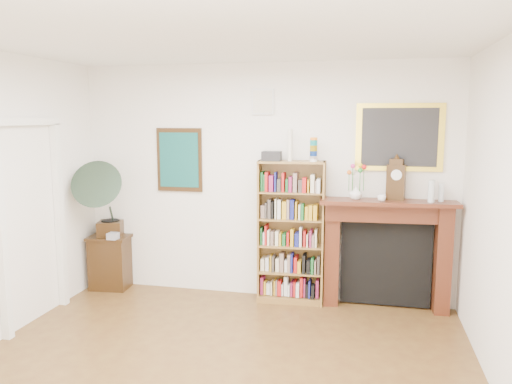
{
  "coord_description": "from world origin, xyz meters",
  "views": [
    {
      "loc": [
        1.22,
        -3.29,
        2.17
      ],
      "look_at": [
        0.12,
        1.6,
        1.42
      ],
      "focal_mm": 35.0,
      "sensor_mm": 36.0,
      "label": 1
    }
  ],
  "objects_px": {
    "bookshelf": "(291,224)",
    "flower_vase": "(356,193)",
    "bottle_left": "(431,191)",
    "teacup": "(382,198)",
    "bottle_right": "(441,192)",
    "side_cabinet": "(110,262)",
    "cd_stack": "(113,236)",
    "mantel_clock": "(396,180)",
    "fireplace": "(386,244)",
    "gramophone": "(102,194)"
  },
  "relations": [
    {
      "from": "mantel_clock",
      "to": "bookshelf",
      "type": "bearing_deg",
      "value": -166.61
    },
    {
      "from": "teacup",
      "to": "bottle_left",
      "type": "relative_size",
      "value": 0.38
    },
    {
      "from": "gramophone",
      "to": "flower_vase",
      "type": "bearing_deg",
      "value": -14.28
    },
    {
      "from": "flower_vase",
      "to": "gramophone",
      "type": "bearing_deg",
      "value": -177.63
    },
    {
      "from": "mantel_clock",
      "to": "flower_vase",
      "type": "height_order",
      "value": "mantel_clock"
    },
    {
      "from": "teacup",
      "to": "bottle_right",
      "type": "bearing_deg",
      "value": 11.29
    },
    {
      "from": "teacup",
      "to": "bottle_right",
      "type": "relative_size",
      "value": 0.46
    },
    {
      "from": "mantel_clock",
      "to": "teacup",
      "type": "bearing_deg",
      "value": -128.55
    },
    {
      "from": "mantel_clock",
      "to": "teacup",
      "type": "relative_size",
      "value": 4.98
    },
    {
      "from": "flower_vase",
      "to": "bottle_left",
      "type": "relative_size",
      "value": 0.63
    },
    {
      "from": "gramophone",
      "to": "flower_vase",
      "type": "xyz_separation_m",
      "value": [
        3.05,
        0.13,
        0.11
      ]
    },
    {
      "from": "teacup",
      "to": "bottle_left",
      "type": "bearing_deg",
      "value": 5.61
    },
    {
      "from": "bookshelf",
      "to": "cd_stack",
      "type": "height_order",
      "value": "bookshelf"
    },
    {
      "from": "mantel_clock",
      "to": "bottle_right",
      "type": "height_order",
      "value": "mantel_clock"
    },
    {
      "from": "side_cabinet",
      "to": "bottle_left",
      "type": "xyz_separation_m",
      "value": [
        3.85,
        0.0,
        1.04
      ]
    },
    {
      "from": "bookshelf",
      "to": "mantel_clock",
      "type": "relative_size",
      "value": 4.23
    },
    {
      "from": "fireplace",
      "to": "teacup",
      "type": "height_order",
      "value": "teacup"
    },
    {
      "from": "bottle_left",
      "to": "gramophone",
      "type": "bearing_deg",
      "value": -178.38
    },
    {
      "from": "side_cabinet",
      "to": "fireplace",
      "type": "bearing_deg",
      "value": -3.72
    },
    {
      "from": "side_cabinet",
      "to": "mantel_clock",
      "type": "height_order",
      "value": "mantel_clock"
    },
    {
      "from": "bookshelf",
      "to": "gramophone",
      "type": "relative_size",
      "value": 1.98
    },
    {
      "from": "cd_stack",
      "to": "fireplace",
      "type": "bearing_deg",
      "value": 3.98
    },
    {
      "from": "side_cabinet",
      "to": "gramophone",
      "type": "relative_size",
      "value": 0.7
    },
    {
      "from": "gramophone",
      "to": "fireplace",
      "type": "bearing_deg",
      "value": -13.33
    },
    {
      "from": "bottle_left",
      "to": "bottle_right",
      "type": "bearing_deg",
      "value": 33.93
    },
    {
      "from": "cd_stack",
      "to": "bottle_right",
      "type": "bearing_deg",
      "value": 3.18
    },
    {
      "from": "cd_stack",
      "to": "teacup",
      "type": "xyz_separation_m",
      "value": [
        3.2,
        0.09,
        0.58
      ]
    },
    {
      "from": "fireplace",
      "to": "gramophone",
      "type": "bearing_deg",
      "value": 179.72
    },
    {
      "from": "teacup",
      "to": "bottle_left",
      "type": "xyz_separation_m",
      "value": [
        0.52,
        0.05,
        0.08
      ]
    },
    {
      "from": "bottle_left",
      "to": "bottle_right",
      "type": "height_order",
      "value": "bottle_left"
    },
    {
      "from": "bookshelf",
      "to": "fireplace",
      "type": "bearing_deg",
      "value": -1.36
    },
    {
      "from": "flower_vase",
      "to": "bottle_left",
      "type": "bearing_deg",
      "value": -1.28
    },
    {
      "from": "cd_stack",
      "to": "side_cabinet",
      "type": "bearing_deg",
      "value": 134.31
    },
    {
      "from": "side_cabinet",
      "to": "cd_stack",
      "type": "xyz_separation_m",
      "value": [
        0.13,
        -0.13,
        0.38
      ]
    },
    {
      "from": "teacup",
      "to": "side_cabinet",
      "type": "bearing_deg",
      "value": 179.18
    },
    {
      "from": "side_cabinet",
      "to": "teacup",
      "type": "distance_m",
      "value": 3.46
    },
    {
      "from": "mantel_clock",
      "to": "flower_vase",
      "type": "relative_size",
      "value": 3.02
    },
    {
      "from": "gramophone",
      "to": "mantel_clock",
      "type": "bearing_deg",
      "value": -13.68
    },
    {
      "from": "bottle_right",
      "to": "bottle_left",
      "type": "bearing_deg",
      "value": -146.07
    },
    {
      "from": "side_cabinet",
      "to": "flower_vase",
      "type": "distance_m",
      "value": 3.21
    },
    {
      "from": "fireplace",
      "to": "cd_stack",
      "type": "distance_m",
      "value": 3.28
    },
    {
      "from": "bookshelf",
      "to": "teacup",
      "type": "bearing_deg",
      "value": -9.09
    },
    {
      "from": "bookshelf",
      "to": "bottle_right",
      "type": "distance_m",
      "value": 1.7
    },
    {
      "from": "bookshelf",
      "to": "mantel_clock",
      "type": "xyz_separation_m",
      "value": [
        1.16,
        0.03,
        0.55
      ]
    },
    {
      "from": "side_cabinet",
      "to": "mantel_clock",
      "type": "bearing_deg",
      "value": -4.04
    },
    {
      "from": "fireplace",
      "to": "bottle_right",
      "type": "bearing_deg",
      "value": -5.13
    },
    {
      "from": "bookshelf",
      "to": "flower_vase",
      "type": "xyz_separation_m",
      "value": [
        0.73,
        -0.02,
        0.4
      ]
    },
    {
      "from": "bookshelf",
      "to": "side_cabinet",
      "type": "bearing_deg",
      "value": 177.12
    },
    {
      "from": "fireplace",
      "to": "mantel_clock",
      "type": "relative_size",
      "value": 3.32
    },
    {
      "from": "flower_vase",
      "to": "teacup",
      "type": "relative_size",
      "value": 1.65
    }
  ]
}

